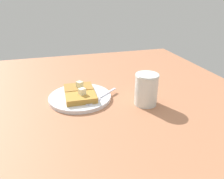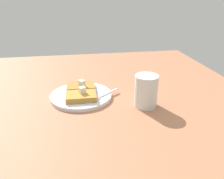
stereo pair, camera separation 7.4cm
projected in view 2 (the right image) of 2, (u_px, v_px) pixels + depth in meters
The scene contains 8 objects.
table_surface at pixel (99, 98), 81.10cm from camera, with size 114.59×114.59×2.01cm, color #AE6F4D.
plate at pixel (81, 95), 78.77cm from camera, with size 21.99×21.99×1.30cm.
toast_slice_left at pixel (81, 96), 74.64cm from camera, with size 7.19×10.22×1.94cm, color #B58334.
toast_slice_middle at pixel (81, 87), 81.63cm from camera, with size 7.19×10.22×1.94cm, color #A77736.
butter_pat_primary at pixel (82, 90), 74.53cm from camera, with size 2.12×1.91×2.12cm, color #F7EFC3.
butter_pat_secondary at pixel (82, 83), 80.06cm from camera, with size 2.12×1.91×2.12cm, color beige.
fork at pixel (100, 97), 76.33cm from camera, with size 11.06×13.44×0.36cm.
syrup_jar at pixel (146, 92), 71.42cm from camera, with size 7.83×7.83×10.77cm.
Camera 2 is at (-72.26, 7.18, 37.56)cm, focal length 35.00 mm.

